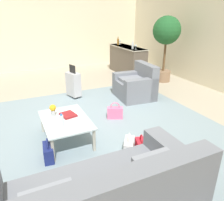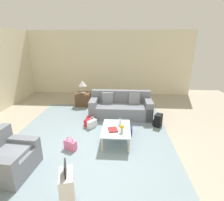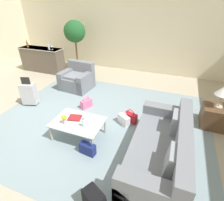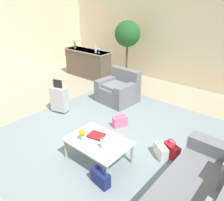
{
  "view_description": "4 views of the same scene",
  "coord_description": "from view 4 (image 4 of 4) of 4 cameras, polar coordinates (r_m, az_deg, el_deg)",
  "views": [
    {
      "loc": [
        3.68,
        -1.18,
        2.06
      ],
      "look_at": [
        0.63,
        0.25,
        0.7
      ],
      "focal_mm": 35.0,
      "sensor_mm": 36.0,
      "label": 1
    },
    {
      "loc": [
        -3.73,
        -0.64,
        2.57
      ],
      "look_at": [
        0.67,
        -0.37,
        1.08
      ],
      "focal_mm": 28.0,
      "sensor_mm": 36.0,
      "label": 2
    },
    {
      "loc": [
        2.14,
        -3.02,
        2.65
      ],
      "look_at": [
        0.95,
        0.09,
        0.72
      ],
      "focal_mm": 28.0,
      "sensor_mm": 36.0,
      "label": 3
    },
    {
      "loc": [
        2.57,
        -2.67,
        2.57
      ],
      "look_at": [
        0.18,
        0.12,
        0.88
      ],
      "focal_mm": 35.0,
      "sensor_mm": 36.0,
      "label": 4
    }
  ],
  "objects": [
    {
      "name": "wine_bottle_amber",
      "position": [
        8.19,
        -9.74,
        14.01
      ],
      "size": [
        0.07,
        0.07,
        0.3
      ],
      "color": "brown",
      "rests_on": "bar_console"
    },
    {
      "name": "ground_plane",
      "position": [
        4.51,
        -2.77,
        -10.01
      ],
      "size": [
        12.0,
        12.0,
        0.0
      ],
      "primitive_type": "plane",
      "color": "#A89E89"
    },
    {
      "name": "wall_back",
      "position": [
        7.27,
        20.25,
        15.3
      ],
      "size": [
        10.24,
        0.12,
        3.1
      ],
      "primitive_type": "cube",
      "color": "beige",
      "rests_on": "ground"
    },
    {
      "name": "handbag_navy",
      "position": [
        3.5,
        -2.99,
        -19.47
      ],
      "size": [
        0.33,
        0.18,
        0.36
      ],
      "color": "navy",
      "rests_on": "ground"
    },
    {
      "name": "armchair",
      "position": [
        5.99,
        1.83,
        2.54
      ],
      "size": [
        1.02,
        0.92,
        0.87
      ],
      "color": "slate",
      "rests_on": "ground"
    },
    {
      "name": "bar_console",
      "position": [
        8.01,
        -6.38,
        9.67
      ],
      "size": [
        1.84,
        0.58,
        0.96
      ],
      "color": "brown",
      "rests_on": "ground"
    },
    {
      "name": "potted_ficus",
      "position": [
        7.4,
        4.03,
        15.74
      ],
      "size": [
        0.83,
        0.83,
        1.99
      ],
      "color": "#84664C",
      "rests_on": "ground"
    },
    {
      "name": "wine_glass_leftmost",
      "position": [
        8.35,
        -9.56,
        14.16
      ],
      "size": [
        0.08,
        0.08,
        0.15
      ],
      "color": "silver",
      "rests_on": "bar_console"
    },
    {
      "name": "wine_bottle_clear",
      "position": [
        7.43,
        -4.29,
        13.18
      ],
      "size": [
        0.07,
        0.07,
        0.3
      ],
      "color": "silver",
      "rests_on": "bar_console"
    },
    {
      "name": "area_rug",
      "position": [
        4.32,
        5.04,
        -11.74
      ],
      "size": [
        5.2,
        4.4,
        0.01
      ],
      "primitive_type": "cube",
      "color": "gray",
      "rests_on": "ground"
    },
    {
      "name": "flower_vase",
      "position": [
        3.73,
        -7.79,
        -8.58
      ],
      "size": [
        0.11,
        0.11,
        0.21
      ],
      "color": "#B2B7BC",
      "rests_on": "coffee_table"
    },
    {
      "name": "water_bottle",
      "position": [
        3.52,
        -2.47,
        -11.16
      ],
      "size": [
        0.06,
        0.06,
        0.2
      ],
      "color": "silver",
      "rests_on": "coffee_table"
    },
    {
      "name": "handbag_pink",
      "position": [
        4.85,
        2.1,
        -5.42
      ],
      "size": [
        0.26,
        0.35,
        0.36
      ],
      "color": "pink",
      "rests_on": "ground"
    },
    {
      "name": "suitcase_silver",
      "position": [
        5.52,
        -13.61,
        0.44
      ],
      "size": [
        0.45,
        0.32,
        0.85
      ],
      "color": "#B7B7BC",
      "rests_on": "ground"
    },
    {
      "name": "coffee_table",
      "position": [
        3.78,
        -3.64,
        -11.03
      ],
      "size": [
        1.07,
        0.74,
        0.41
      ],
      "color": "silver",
      "rests_on": "ground"
    },
    {
      "name": "coffee_table_book",
      "position": [
        3.86,
        -4.13,
        -9.08
      ],
      "size": [
        0.32,
        0.28,
        0.03
      ],
      "primitive_type": "cube",
      "rotation": [
        0.0,
        0.0,
        0.22
      ],
      "color": "maroon",
      "rests_on": "coffee_table"
    },
    {
      "name": "wine_glass_left_of_centre",
      "position": [
        7.41,
        -3.43,
        13.1
      ],
      "size": [
        0.08,
        0.08,
        0.15
      ],
      "color": "silver",
      "rests_on": "bar_console"
    },
    {
      "name": "handbag_white",
      "position": [
        4.07,
        12.64,
        -12.76
      ],
      "size": [
        0.34,
        0.3,
        0.36
      ],
      "color": "white",
      "rests_on": "ground"
    },
    {
      "name": "handbag_red",
      "position": [
        4.14,
        15.21,
        -12.38
      ],
      "size": [
        0.35,
        0.24,
        0.36
      ],
      "color": "red",
      "rests_on": "ground"
    }
  ]
}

